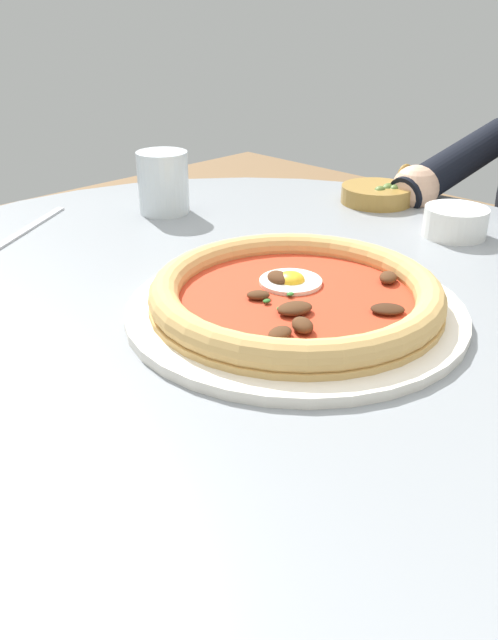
{
  "coord_description": "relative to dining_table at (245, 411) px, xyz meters",
  "views": [
    {
      "loc": [
        -0.43,
        -0.44,
        1.03
      ],
      "look_at": [
        -0.02,
        -0.02,
        0.74
      ],
      "focal_mm": 36.74,
      "sensor_mm": 36.0,
      "label": 1
    }
  ],
  "objects": [
    {
      "name": "olive_pan",
      "position": [
        0.37,
        0.1,
        0.16
      ],
      "size": [
        0.13,
        0.1,
        0.05
      ],
      "color": "olive",
      "rests_on": "dining_table"
    },
    {
      "name": "pizza_on_plate",
      "position": [
        -0.0,
        -0.07,
        0.16
      ],
      "size": [
        0.33,
        0.33,
        0.04
      ],
      "color": "white",
      "rests_on": "dining_table"
    },
    {
      "name": "fork_utensil",
      "position": [
        -0.05,
        0.35,
        0.15
      ],
      "size": [
        0.16,
        0.11,
        0.0
      ],
      "color": "#BCBCC1",
      "rests_on": "dining_table"
    },
    {
      "name": "water_glass",
      "position": [
        0.12,
        0.28,
        0.18
      ],
      "size": [
        0.07,
        0.07,
        0.09
      ],
      "color": "silver",
      "rests_on": "dining_table"
    },
    {
      "name": "dining_table",
      "position": [
        0.0,
        0.0,
        0.0
      ],
      "size": [
        0.96,
        0.96,
        0.76
      ],
      "color": "gray",
      "rests_on": "ground"
    },
    {
      "name": "ramekin_capers",
      "position": [
        0.32,
        -0.06,
        0.17
      ],
      "size": [
        0.08,
        0.08,
        0.04
      ],
      "color": "white",
      "rests_on": "dining_table"
    }
  ]
}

